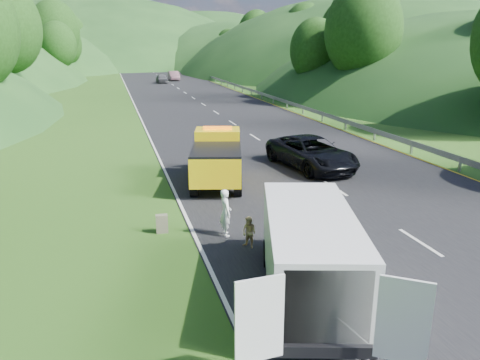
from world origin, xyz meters
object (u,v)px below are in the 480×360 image
object	(u,v)px
passing_suv	(311,168)
spare_tire	(355,318)
tow_truck	(217,157)
suitcase	(162,224)
woman	(226,235)
worker	(370,359)
white_van	(309,249)
child	(249,248)

from	to	relation	value
passing_suv	spare_tire	bearing A→B (deg)	-118.61
tow_truck	suitcase	distance (m)	6.17
woman	worker	xyz separation A→B (m)	(1.32, -6.93, 0.00)
white_van	worker	world-z (taller)	white_van
white_van	worker	distance (m)	2.94
worker	suitcase	bearing A→B (deg)	125.54
spare_tire	passing_suv	xyz separation A→B (m)	(4.51, 12.83, 0.00)
woman	suitcase	distance (m)	2.20
woman	child	xyz separation A→B (m)	(0.47, -1.15, 0.00)
tow_truck	child	world-z (taller)	tow_truck
worker	suitcase	world-z (taller)	worker
child	woman	bearing A→B (deg)	164.02
worker	white_van	bearing A→B (deg)	107.79
woman	spare_tire	world-z (taller)	woman
suitcase	spare_tire	world-z (taller)	suitcase
woman	suitcase	xyz separation A→B (m)	(-2.02, 0.82, 0.32)
white_van	worker	bearing A→B (deg)	-68.16
woman	passing_suv	bearing A→B (deg)	-41.69
tow_truck	white_van	world-z (taller)	tow_truck
woman	tow_truck	bearing A→B (deg)	-11.20
white_van	suitcase	size ratio (longest dim) A/B	10.81
passing_suv	white_van	bearing A→B (deg)	-123.41
worker	spare_tire	world-z (taller)	worker
white_van	passing_suv	xyz separation A→B (m)	(5.20, 11.59, -1.29)
white_van	suitcase	world-z (taller)	white_van
white_van	woman	world-z (taller)	white_van
suitcase	passing_suv	world-z (taller)	passing_suv
woman	spare_tire	size ratio (longest dim) A/B	2.51
suitcase	child	bearing A→B (deg)	-38.41
tow_truck	suitcase	size ratio (longest dim) A/B	9.33
child	passing_suv	size ratio (longest dim) A/B	0.18
worker	passing_suv	world-z (taller)	worker
tow_truck	worker	distance (m)	13.07
tow_truck	worker	xyz separation A→B (m)	(0.23, -13.02, -1.18)
tow_truck	worker	world-z (taller)	tow_truck
worker	suitcase	xyz separation A→B (m)	(-3.34, 7.76, 0.32)
worker	passing_suv	xyz separation A→B (m)	(4.95, 14.22, 0.00)
child	worker	world-z (taller)	worker
child	worker	bearing A→B (deg)	-29.80
white_van	passing_suv	world-z (taller)	white_van
white_van	suitcase	xyz separation A→B (m)	(-3.09, 5.13, -0.97)
worker	suitcase	distance (m)	8.45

